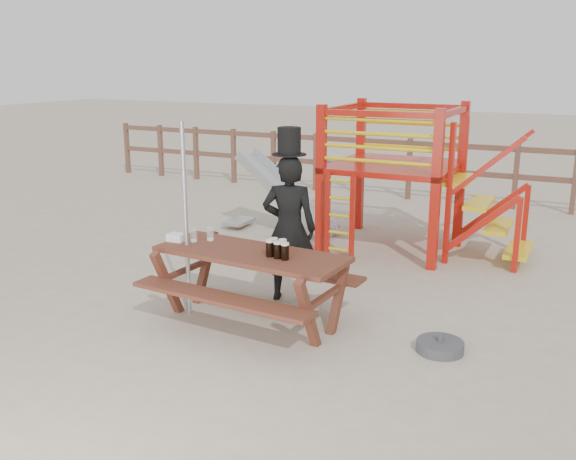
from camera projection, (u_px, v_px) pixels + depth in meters
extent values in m
plane|color=#B6A48D|center=(265.00, 334.00, 6.46)|extent=(60.00, 60.00, 0.00)
cube|color=brown|center=(436.00, 145.00, 12.26)|extent=(15.00, 0.06, 0.10)
cube|color=brown|center=(434.00, 171.00, 12.39)|extent=(15.00, 0.06, 0.10)
cube|color=brown|center=(127.00, 148.00, 15.56)|extent=(0.09, 0.09, 1.20)
cube|color=brown|center=(161.00, 151.00, 15.14)|extent=(0.09, 0.09, 1.20)
cube|color=brown|center=(196.00, 153.00, 14.71)|extent=(0.09, 0.09, 1.20)
cube|color=brown|center=(234.00, 156.00, 14.29)|extent=(0.09, 0.09, 1.20)
cube|color=brown|center=(273.00, 159.00, 13.87)|extent=(0.09, 0.09, 1.20)
cube|color=brown|center=(316.00, 162.00, 13.45)|extent=(0.09, 0.09, 1.20)
cube|color=brown|center=(361.00, 165.00, 13.02)|extent=(0.09, 0.09, 1.20)
cube|color=brown|center=(409.00, 169.00, 12.60)|extent=(0.09, 0.09, 1.20)
cube|color=brown|center=(460.00, 173.00, 12.18)|extent=(0.09, 0.09, 1.20)
cube|color=brown|center=(516.00, 177.00, 11.76)|extent=(0.09, 0.09, 1.20)
cube|color=brown|center=(575.00, 181.00, 11.33)|extent=(0.09, 0.09, 1.20)
cube|color=#AD160B|center=(321.00, 181.00, 8.88)|extent=(0.12, 0.12, 2.10)
cube|color=#AD160B|center=(436.00, 191.00, 8.20)|extent=(0.12, 0.12, 2.10)
cube|color=#AD160B|center=(360.00, 165.00, 10.27)|extent=(0.12, 0.12, 2.10)
cube|color=#AD160B|center=(461.00, 172.00, 9.59)|extent=(0.12, 0.12, 2.10)
cube|color=#AD160B|center=(394.00, 166.00, 9.20)|extent=(1.72, 1.72, 0.08)
cube|color=#AD160B|center=(379.00, 114.00, 8.30)|extent=(1.60, 0.08, 0.08)
cube|color=#AD160B|center=(412.00, 106.00, 9.69)|extent=(1.60, 0.08, 0.08)
cube|color=#AD160B|center=(343.00, 108.00, 9.33)|extent=(0.08, 1.60, 0.08)
cube|color=#AD160B|center=(454.00, 112.00, 8.65)|extent=(0.08, 1.60, 0.08)
cylinder|color=yellow|center=(377.00, 162.00, 8.45)|extent=(1.50, 0.05, 0.05)
cylinder|color=yellow|center=(410.00, 147.00, 9.85)|extent=(1.50, 0.05, 0.05)
cylinder|color=yellow|center=(377.00, 148.00, 8.41)|extent=(1.50, 0.05, 0.05)
cylinder|color=yellow|center=(410.00, 135.00, 9.80)|extent=(1.50, 0.05, 0.05)
cylinder|color=yellow|center=(378.00, 134.00, 8.36)|extent=(1.50, 0.05, 0.05)
cylinder|color=yellow|center=(411.00, 123.00, 9.75)|extent=(1.50, 0.05, 0.05)
cylinder|color=yellow|center=(378.00, 120.00, 8.32)|extent=(1.50, 0.05, 0.05)
cylinder|color=yellow|center=(412.00, 112.00, 9.71)|extent=(1.50, 0.05, 0.05)
cube|color=#AD160B|center=(327.00, 216.00, 8.79)|extent=(0.06, 0.06, 1.20)
cube|color=#AD160B|center=(352.00, 219.00, 8.64)|extent=(0.06, 0.06, 1.20)
cylinder|color=yellow|center=(339.00, 249.00, 8.83)|extent=(0.36, 0.04, 0.04)
cylinder|color=yellow|center=(339.00, 233.00, 8.77)|extent=(0.36, 0.04, 0.04)
cylinder|color=yellow|center=(340.00, 216.00, 8.71)|extent=(0.36, 0.04, 0.04)
cylinder|color=yellow|center=(340.00, 198.00, 8.65)|extent=(0.36, 0.04, 0.04)
cylinder|color=yellow|center=(341.00, 181.00, 8.58)|extent=(0.36, 0.04, 0.04)
cube|color=yellow|center=(461.00, 180.00, 8.83)|extent=(0.30, 0.90, 0.06)
cube|color=yellow|center=(480.00, 203.00, 8.78)|extent=(0.30, 0.90, 0.06)
cube|color=yellow|center=(499.00, 226.00, 8.74)|extent=(0.30, 0.90, 0.06)
cube|color=yellow|center=(518.00, 250.00, 8.70)|extent=(0.30, 0.90, 0.06)
cube|color=#AD160B|center=(482.00, 224.00, 8.39)|extent=(0.95, 0.08, 0.86)
cube|color=#AD160B|center=(493.00, 210.00, 9.17)|extent=(0.95, 0.08, 0.86)
cube|color=#B7BABF|center=(288.00, 195.00, 10.06)|extent=(1.53, 0.55, 1.21)
cube|color=#B7BABF|center=(280.00, 196.00, 9.82)|extent=(1.58, 0.04, 1.28)
cube|color=#B7BABF|center=(295.00, 190.00, 10.29)|extent=(1.58, 0.04, 1.28)
cube|color=#B7BABF|center=(239.00, 221.00, 10.58)|extent=(0.35, 0.55, 0.05)
cube|color=brown|center=(251.00, 254.00, 6.58)|extent=(2.06, 0.90, 0.05)
cube|color=brown|center=(220.00, 298.00, 6.20)|extent=(2.02, 0.43, 0.04)
cube|color=brown|center=(279.00, 267.00, 7.12)|extent=(2.02, 0.43, 0.04)
cube|color=brown|center=(187.00, 276.00, 7.10)|extent=(0.17, 1.21, 0.72)
cube|color=brown|center=(324.00, 305.00, 6.27)|extent=(0.17, 1.21, 0.72)
imported|color=black|center=(289.00, 229.00, 7.21)|extent=(0.70, 0.56, 1.68)
cube|color=#0C8817|center=(291.00, 209.00, 7.29)|extent=(0.07, 0.04, 0.39)
cylinder|color=black|center=(289.00, 154.00, 6.99)|extent=(0.38, 0.38, 0.01)
cylinder|color=black|center=(289.00, 140.00, 6.96)|extent=(0.26, 0.26, 0.29)
cube|color=white|center=(291.00, 130.00, 7.05)|extent=(0.13, 0.04, 0.03)
cylinder|color=#B2B2B7|center=(186.00, 221.00, 6.74)|extent=(0.05, 0.05, 2.08)
cylinder|color=#3D3D42|center=(440.00, 346.00, 6.07)|extent=(0.45, 0.45, 0.10)
cylinder|color=#3D3D42|center=(441.00, 337.00, 6.05)|extent=(0.05, 0.05, 0.09)
cube|color=white|center=(176.00, 237.00, 6.95)|extent=(0.19, 0.15, 0.08)
cylinder|color=black|center=(270.00, 249.00, 6.39)|extent=(0.08, 0.08, 0.15)
cylinder|color=beige|center=(270.00, 241.00, 6.37)|extent=(0.08, 0.08, 0.02)
cylinder|color=black|center=(278.00, 251.00, 6.33)|extent=(0.08, 0.08, 0.15)
cylinder|color=beige|center=(278.00, 243.00, 6.31)|extent=(0.08, 0.08, 0.02)
cylinder|color=black|center=(285.00, 252.00, 6.29)|extent=(0.08, 0.08, 0.15)
cylinder|color=beige|center=(285.00, 244.00, 6.26)|extent=(0.08, 0.08, 0.02)
cylinder|color=black|center=(274.00, 247.00, 6.46)|extent=(0.08, 0.08, 0.15)
cylinder|color=beige|center=(274.00, 239.00, 6.43)|extent=(0.08, 0.08, 0.02)
cylinder|color=black|center=(283.00, 249.00, 6.41)|extent=(0.08, 0.08, 0.15)
cylinder|color=beige|center=(283.00, 240.00, 6.39)|extent=(0.08, 0.08, 0.02)
cylinder|color=silver|center=(210.00, 234.00, 6.96)|extent=(0.08, 0.08, 0.15)
cylinder|color=beige|center=(210.00, 239.00, 6.98)|extent=(0.07, 0.07, 0.02)
cylinder|color=silver|center=(193.00, 235.00, 6.91)|extent=(0.08, 0.08, 0.15)
cylinder|color=beige|center=(194.00, 241.00, 6.93)|extent=(0.07, 0.07, 0.02)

